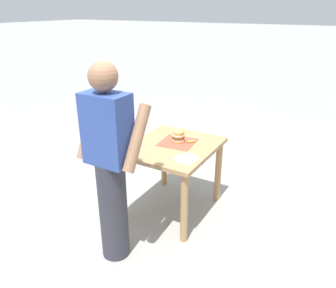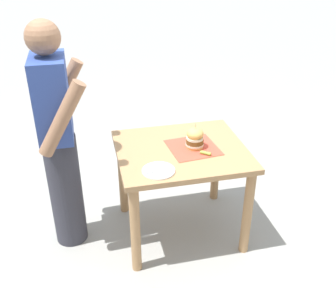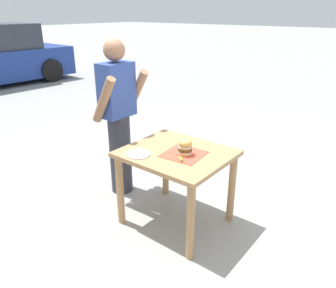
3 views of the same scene
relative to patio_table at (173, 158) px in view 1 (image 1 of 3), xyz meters
The scene contains 7 objects.
ground_plane 0.61m from the patio_table, ahead, with size 80.00×80.00×0.00m, color #9E9E99.
patio_table is the anchor object (origin of this frame).
serving_paper 0.16m from the patio_table, 94.74° to the right, with size 0.34×0.34×0.00m, color #D64C38.
sandwich 0.24m from the patio_table, 94.55° to the right, with size 0.13×0.13×0.19m.
pickle_spear 0.25m from the patio_table, 132.29° to the right, with size 0.02×0.02×0.08m, color #8EA83D.
side_plate_with_forks 0.38m from the patio_table, 139.75° to the left, with size 0.22×0.22×0.02m.
diner_across_table 0.90m from the patio_table, 83.48° to the left, with size 0.55×0.35×1.69m.
Camera 1 is at (-1.46, 2.65, 2.04)m, focal length 35.00 mm.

